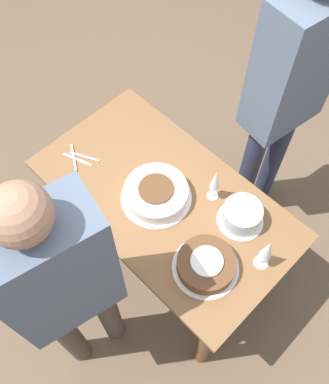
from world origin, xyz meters
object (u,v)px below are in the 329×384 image
(cake_back_decorated, at_px, (242,215))
(wine_glass_near, at_px, (267,250))
(cake_center_white, at_px, (156,193))
(person_cutting, at_px, (64,284))
(person_watching, at_px, (288,87))
(cake_front_chocolate, at_px, (206,265))
(wine_glass_far, at_px, (215,180))

(cake_back_decorated, relative_size, wine_glass_near, 1.01)
(wine_glass_near, bearing_deg, cake_center_white, -170.30)
(cake_center_white, xyz_separation_m, wine_glass_near, (0.58, 0.10, 0.11))
(person_cutting, bearing_deg, wine_glass_near, -19.37)
(person_watching, bearing_deg, cake_front_chocolate, 26.10)
(cake_back_decorated, height_order, person_cutting, person_cutting)
(cake_back_decorated, xyz_separation_m, person_cutting, (-0.24, -0.81, 0.22))
(person_cutting, bearing_deg, cake_front_chocolate, -15.94)
(cake_front_chocolate, distance_m, cake_back_decorated, 0.30)
(cake_back_decorated, bearing_deg, wine_glass_far, 177.77)
(wine_glass_far, bearing_deg, cake_center_white, -132.74)
(cake_center_white, distance_m, person_watching, 0.81)
(cake_back_decorated, relative_size, person_watching, 0.13)
(cake_center_white, distance_m, wine_glass_far, 0.30)
(cake_center_white, relative_size, person_cutting, 0.21)
(cake_center_white, bearing_deg, wine_glass_near, 9.70)
(cake_back_decorated, distance_m, wine_glass_far, 0.21)
(cake_front_chocolate, bearing_deg, wine_glass_far, 127.18)
(wine_glass_near, distance_m, person_cutting, 0.85)
(cake_back_decorated, xyz_separation_m, wine_glass_near, (0.21, -0.10, 0.09))
(wine_glass_far, bearing_deg, person_cutting, -93.53)
(cake_back_decorated, relative_size, person_cutting, 0.13)
(cake_center_white, relative_size, wine_glass_near, 1.58)
(cake_back_decorated, bearing_deg, cake_center_white, -152.15)
(wine_glass_near, bearing_deg, cake_front_chocolate, -129.65)
(person_watching, bearing_deg, person_cutting, 7.98)
(cake_center_white, distance_m, cake_front_chocolate, 0.43)
(cake_center_white, relative_size, cake_back_decorated, 1.57)
(cake_front_chocolate, distance_m, wine_glass_far, 0.39)
(wine_glass_far, xyz_separation_m, person_cutting, (-0.05, -0.82, 0.13))
(cake_front_chocolate, bearing_deg, cake_center_white, 167.00)
(cake_front_chocolate, height_order, wine_glass_near, wine_glass_near)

